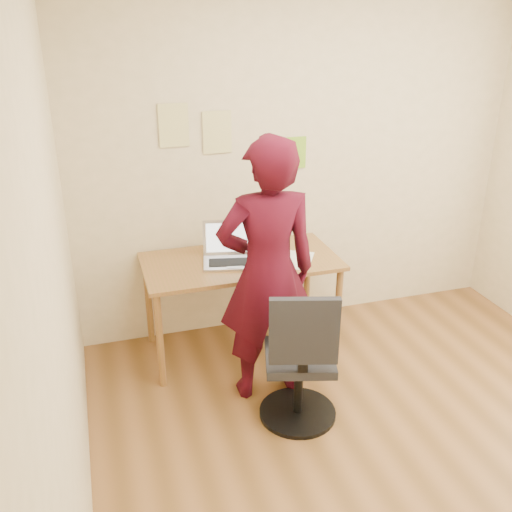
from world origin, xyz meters
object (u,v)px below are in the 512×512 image
object	(u,v)px
laptop	(229,254)
person	(267,273)
office_chair	(300,367)
desk	(241,271)
phone	(285,265)

from	to	relation	value
laptop	person	world-z (taller)	person
person	office_chair	bearing A→B (deg)	106.91
desk	laptop	xyz separation A→B (m)	(-0.08, 0.00, 0.14)
phone	person	size ratio (longest dim) A/B	0.07
phone	desk	bearing A→B (deg)	131.35
desk	laptop	distance (m)	0.16
phone	person	xyz separation A→B (m)	(-0.25, -0.36, 0.13)
office_chair	person	world-z (taller)	person
person	laptop	bearing A→B (deg)	-76.33
phone	person	bearing A→B (deg)	-137.65
desk	office_chair	bearing A→B (deg)	-83.02
desk	laptop	size ratio (longest dim) A/B	3.29
office_chair	person	distance (m)	0.61
desk	office_chair	world-z (taller)	office_chair
office_chair	desk	bearing A→B (deg)	112.98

